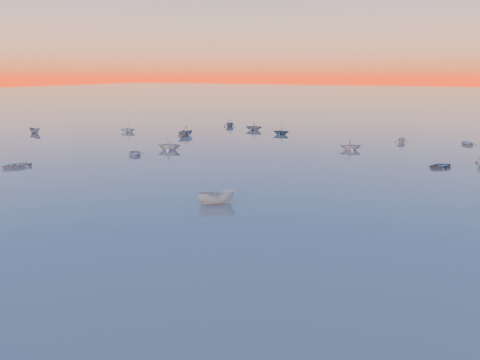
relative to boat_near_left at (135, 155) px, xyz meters
The scene contains 4 objects.
ground 63.19m from the boat_near_left, 67.08° to the left, with size 600.00×600.00×0.00m, color #6E635B.
moored_fleet 27.04m from the boat_near_left, 24.48° to the left, with size 124.00×58.00×1.20m, color silver, non-canonical shape.
boat_near_left is the anchor object (origin of this frame).
boat_near_center 29.77m from the boat_near_left, 36.71° to the right, with size 3.67×1.55×1.27m, color silver.
Camera 1 is at (20.20, -13.98, 12.46)m, focal length 35.00 mm.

